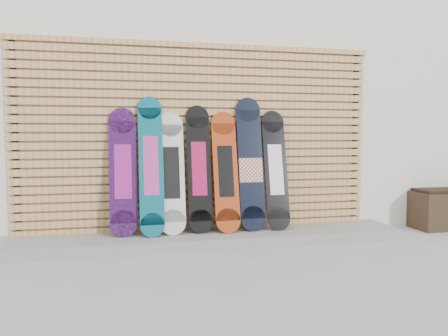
{
  "coord_description": "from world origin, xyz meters",
  "views": [
    {
      "loc": [
        -1.0,
        -4.12,
        1.23
      ],
      "look_at": [
        0.09,
        0.75,
        0.85
      ],
      "focal_mm": 35.0,
      "sensor_mm": 36.0,
      "label": 1
    }
  ],
  "objects_px": {
    "snowboard_5": "(250,164)",
    "snowboard_6": "(276,170)",
    "snowboard_0": "(123,172)",
    "snowboard_2": "(172,173)",
    "snowboard_4": "(226,171)",
    "snowboard_1": "(151,165)",
    "snowboard_3": "(199,169)"
  },
  "relations": [
    {
      "from": "snowboard_0",
      "to": "snowboard_1",
      "type": "xyz_separation_m",
      "value": [
        0.3,
        -0.04,
        0.07
      ]
    },
    {
      "from": "snowboard_5",
      "to": "snowboard_6",
      "type": "distance_m",
      "value": 0.31
    },
    {
      "from": "snowboard_5",
      "to": "snowboard_6",
      "type": "height_order",
      "value": "snowboard_5"
    },
    {
      "from": "snowboard_1",
      "to": "snowboard_5",
      "type": "distance_m",
      "value": 1.15
    },
    {
      "from": "snowboard_3",
      "to": "snowboard_6",
      "type": "xyz_separation_m",
      "value": [
        0.92,
        -0.02,
        -0.02
      ]
    },
    {
      "from": "snowboard_0",
      "to": "snowboard_2",
      "type": "relative_size",
      "value": 1.03
    },
    {
      "from": "snowboard_0",
      "to": "snowboard_4",
      "type": "distance_m",
      "value": 1.15
    },
    {
      "from": "snowboard_0",
      "to": "snowboard_1",
      "type": "distance_m",
      "value": 0.31
    },
    {
      "from": "snowboard_1",
      "to": "snowboard_6",
      "type": "height_order",
      "value": "snowboard_1"
    },
    {
      "from": "snowboard_2",
      "to": "snowboard_5",
      "type": "distance_m",
      "value": 0.93
    },
    {
      "from": "snowboard_2",
      "to": "snowboard_3",
      "type": "relative_size",
      "value": 0.94
    },
    {
      "from": "snowboard_3",
      "to": "snowboard_5",
      "type": "xyz_separation_m",
      "value": [
        0.61,
        -0.01,
        0.04
      ]
    },
    {
      "from": "snowboard_0",
      "to": "snowboard_3",
      "type": "bearing_deg",
      "value": -0.45
    },
    {
      "from": "snowboard_4",
      "to": "snowboard_2",
      "type": "bearing_deg",
      "value": 178.14
    },
    {
      "from": "snowboard_0",
      "to": "snowboard_2",
      "type": "height_order",
      "value": "snowboard_0"
    },
    {
      "from": "snowboard_3",
      "to": "snowboard_6",
      "type": "distance_m",
      "value": 0.92
    },
    {
      "from": "snowboard_0",
      "to": "snowboard_6",
      "type": "height_order",
      "value": "snowboard_0"
    },
    {
      "from": "snowboard_0",
      "to": "snowboard_5",
      "type": "height_order",
      "value": "snowboard_5"
    },
    {
      "from": "snowboard_0",
      "to": "snowboard_6",
      "type": "bearing_deg",
      "value": -0.93
    },
    {
      "from": "snowboard_2",
      "to": "snowboard_6",
      "type": "relative_size",
      "value": 0.98
    },
    {
      "from": "snowboard_1",
      "to": "snowboard_5",
      "type": "relative_size",
      "value": 1.0
    },
    {
      "from": "snowboard_3",
      "to": "snowboard_4",
      "type": "distance_m",
      "value": 0.31
    },
    {
      "from": "snowboard_0",
      "to": "snowboard_3",
      "type": "relative_size",
      "value": 0.97
    },
    {
      "from": "snowboard_4",
      "to": "snowboard_1",
      "type": "bearing_deg",
      "value": -179.65
    },
    {
      "from": "snowboard_6",
      "to": "snowboard_3",
      "type": "bearing_deg",
      "value": 178.63
    },
    {
      "from": "snowboard_2",
      "to": "snowboard_6",
      "type": "xyz_separation_m",
      "value": [
        1.23,
        -0.01,
        0.02
      ]
    },
    {
      "from": "snowboard_3",
      "to": "snowboard_1",
      "type": "bearing_deg",
      "value": -176.34
    },
    {
      "from": "snowboard_4",
      "to": "snowboard_3",
      "type": "bearing_deg",
      "value": 174.43
    },
    {
      "from": "snowboard_6",
      "to": "snowboard_4",
      "type": "bearing_deg",
      "value": -179.26
    },
    {
      "from": "snowboard_0",
      "to": "snowboard_2",
      "type": "bearing_deg",
      "value": -1.75
    },
    {
      "from": "snowboard_2",
      "to": "snowboard_5",
      "type": "relative_size",
      "value": 0.88
    },
    {
      "from": "snowboard_3",
      "to": "snowboard_6",
      "type": "relative_size",
      "value": 1.03
    }
  ]
}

